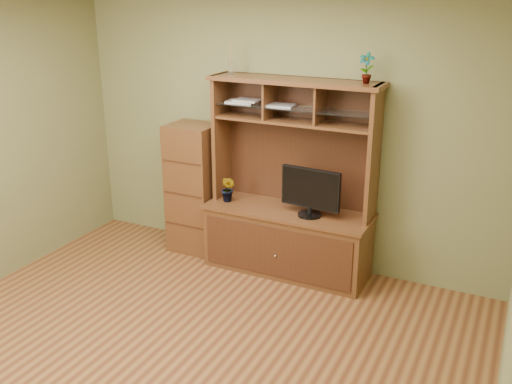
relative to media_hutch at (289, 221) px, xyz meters
The scene contains 8 objects.
room 1.93m from the media_hutch, 96.42° to the right, with size 4.54×4.04×2.74m.
media_hutch is the anchor object (origin of this frame).
monitor 0.46m from the media_hutch, 18.66° to the right, with size 0.59×0.23×0.46m.
orchid_plant 0.68m from the media_hutch, behind, with size 0.15×0.12×0.27m, color #3A5E20.
top_plant 1.65m from the media_hutch, ahead, with size 0.14×0.10×0.27m, color #2D6A25.
reed_diffuser 1.64m from the media_hutch, behind, with size 0.06×0.06×0.31m.
magazines 1.20m from the media_hutch, 169.13° to the left, with size 0.70×0.23×0.04m.
side_cabinet 1.11m from the media_hutch, behind, with size 0.49×0.45×1.37m.
Camera 1 is at (2.18, -3.07, 2.66)m, focal length 40.00 mm.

